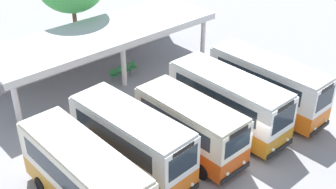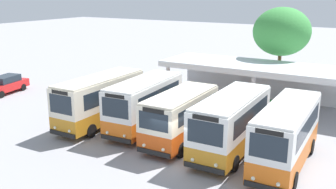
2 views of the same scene
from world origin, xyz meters
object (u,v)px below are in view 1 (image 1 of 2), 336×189
(city_bus_fifth_blue, at_px, (267,84))
(waiting_chair_second_from_end, at_px, (120,71))
(city_bus_fourth_amber, at_px, (228,101))
(city_bus_middle_cream, at_px, (190,125))
(waiting_chair_end_by_column, at_px, (113,74))
(waiting_chair_middle_seat, at_px, (127,69))
(waiting_chair_fourth_seat, at_px, (133,66))
(city_bus_second_in_row, at_px, (131,140))
(city_bus_nearest_orange, at_px, (84,177))

(city_bus_fifth_blue, height_order, waiting_chair_second_from_end, city_bus_fifth_blue)
(city_bus_fourth_amber, relative_size, city_bus_fifth_blue, 0.98)
(city_bus_middle_cream, xyz_separation_m, waiting_chair_end_by_column, (1.61, 9.40, -1.24))
(city_bus_middle_cream, bearing_deg, waiting_chair_middle_seat, 73.46)
(waiting_chair_end_by_column, relative_size, waiting_chair_middle_seat, 1.00)
(city_bus_middle_cream, height_order, waiting_chair_end_by_column, city_bus_middle_cream)
(city_bus_fifth_blue, distance_m, waiting_chair_fourth_seat, 10.13)
(city_bus_second_in_row, distance_m, city_bus_middle_cream, 3.36)
(waiting_chair_middle_seat, bearing_deg, waiting_chair_end_by_column, -177.78)
(city_bus_fifth_blue, height_order, waiting_chair_fourth_seat, city_bus_fifth_blue)
(city_bus_fourth_amber, relative_size, waiting_chair_middle_seat, 8.87)
(waiting_chair_fourth_seat, bearing_deg, city_bus_nearest_orange, -136.50)
(city_bus_middle_cream, distance_m, city_bus_fifth_blue, 6.49)
(waiting_chair_second_from_end, bearing_deg, city_bus_nearest_orange, -133.04)
(city_bus_nearest_orange, xyz_separation_m, city_bus_fourth_amber, (9.73, 0.12, -0.02))
(city_bus_middle_cream, distance_m, waiting_chair_middle_seat, 9.93)
(waiting_chair_fourth_seat, bearing_deg, city_bus_fifth_blue, -72.10)
(city_bus_fourth_amber, height_order, waiting_chair_second_from_end, city_bus_fourth_amber)
(waiting_chair_second_from_end, relative_size, waiting_chair_fourth_seat, 1.00)
(city_bus_nearest_orange, xyz_separation_m, city_bus_second_in_row, (3.24, 0.77, 0.00))
(city_bus_fourth_amber, distance_m, waiting_chair_fourth_seat, 9.36)
(city_bus_second_in_row, xyz_separation_m, city_bus_fifth_blue, (9.73, -0.94, -0.01))
(city_bus_second_in_row, distance_m, waiting_chair_second_from_end, 10.23)
(city_bus_nearest_orange, xyz_separation_m, waiting_chair_fourth_seat, (9.88, 9.38, -1.38))
(waiting_chair_middle_seat, bearing_deg, city_bus_fifth_blue, -68.87)
(waiting_chair_fourth_seat, bearing_deg, waiting_chair_second_from_end, -176.63)
(city_bus_middle_cream, xyz_separation_m, waiting_chair_fourth_seat, (3.40, 9.48, -1.24))
(city_bus_nearest_orange, xyz_separation_m, city_bus_middle_cream, (6.48, -0.10, -0.13))
(city_bus_fifth_blue, bearing_deg, waiting_chair_fourth_seat, 107.90)
(city_bus_second_in_row, bearing_deg, waiting_chair_middle_seat, 54.82)
(city_bus_middle_cream, distance_m, city_bus_fourth_amber, 3.25)
(city_bus_second_in_row, bearing_deg, city_bus_middle_cream, -14.99)
(city_bus_nearest_orange, xyz_separation_m, city_bus_fifth_blue, (12.97, -0.17, -0.01))
(city_bus_middle_cream, height_order, waiting_chair_fourth_seat, city_bus_middle_cream)
(city_bus_nearest_orange, bearing_deg, city_bus_second_in_row, 13.34)
(waiting_chair_end_by_column, bearing_deg, waiting_chair_middle_seat, 2.22)
(city_bus_fourth_amber, distance_m, city_bus_fifth_blue, 3.26)
(city_bus_fourth_amber, bearing_deg, waiting_chair_middle_seat, 92.71)
(city_bus_middle_cream, relative_size, city_bus_fourth_amber, 0.86)
(city_bus_fourth_amber, xyz_separation_m, waiting_chair_end_by_column, (-1.63, 9.18, -1.36))
(city_bus_fourth_amber, distance_m, waiting_chair_middle_seat, 9.33)
(city_bus_second_in_row, xyz_separation_m, city_bus_middle_cream, (3.24, -0.87, -0.14))
(waiting_chair_end_by_column, bearing_deg, city_bus_fourth_amber, -79.95)
(city_bus_nearest_orange, distance_m, waiting_chair_end_by_column, 12.41)
(waiting_chair_second_from_end, bearing_deg, city_bus_middle_cream, -103.22)
(waiting_chair_end_by_column, distance_m, waiting_chair_middle_seat, 1.19)
(city_bus_nearest_orange, bearing_deg, waiting_chair_fourth_seat, 43.50)
(waiting_chair_middle_seat, bearing_deg, waiting_chair_second_from_end, -176.54)
(city_bus_second_in_row, bearing_deg, city_bus_nearest_orange, -166.66)
(city_bus_nearest_orange, distance_m, city_bus_second_in_row, 3.33)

